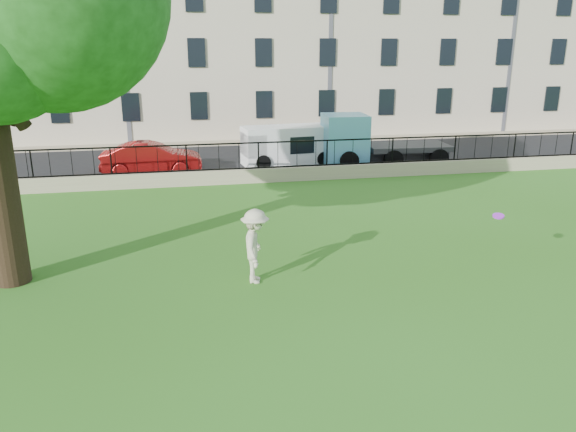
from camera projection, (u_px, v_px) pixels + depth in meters
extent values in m
plane|color=#316919|center=(337.00, 303.00, 12.79)|extent=(120.00, 120.00, 0.00)
cube|color=gray|center=(259.00, 175.00, 23.95)|extent=(50.00, 0.40, 0.60)
cube|color=black|center=(259.00, 168.00, 23.85)|extent=(50.00, 0.05, 0.06)
cube|color=black|center=(258.00, 143.00, 23.54)|extent=(50.00, 0.05, 0.06)
cube|color=black|center=(245.00, 161.00, 28.44)|extent=(60.00, 9.00, 0.01)
cube|color=gray|center=(234.00, 143.00, 33.30)|extent=(60.00, 1.40, 0.12)
cube|color=beige|center=(222.00, 31.00, 36.75)|extent=(56.00, 10.00, 13.00)
imported|color=beige|center=(255.00, 246.00, 13.69)|extent=(0.92, 1.32, 1.86)
cylinder|color=#AB27E1|center=(498.00, 216.00, 13.28)|extent=(0.28, 0.27, 0.12)
imported|color=maroon|center=(152.00, 159.00, 25.22)|extent=(4.46, 1.65, 1.46)
cube|color=white|center=(289.00, 145.00, 27.33)|extent=(4.61, 2.18, 1.87)
cube|color=#5CB0D8|center=(384.00, 140.00, 27.15)|extent=(6.01, 2.42, 2.47)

